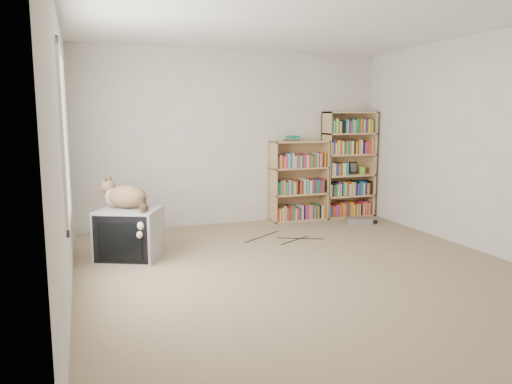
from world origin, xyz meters
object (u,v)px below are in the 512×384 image
object	(u,v)px
bookcase_short	(299,184)
crt_tv	(130,234)
cat	(128,200)
bookcase_tall	(348,167)
dvd_player	(359,220)

from	to	relation	value
bookcase_short	crt_tv	bearing A→B (deg)	-154.27
cat	crt_tv	bearing A→B (deg)	-71.30
bookcase_tall	bookcase_short	size ratio (longest dim) A/B	1.36
crt_tv	cat	world-z (taller)	cat
bookcase_short	dvd_player	world-z (taller)	bookcase_short
bookcase_tall	dvd_player	xyz separation A→B (m)	(-0.09, -0.53, -0.74)
crt_tv	dvd_player	world-z (taller)	crt_tv
cat	bookcase_tall	size ratio (longest dim) A/B	0.46
crt_tv	bookcase_short	bearing A→B (deg)	50.08
dvd_player	bookcase_tall	bearing A→B (deg)	103.08
crt_tv	bookcase_tall	world-z (taller)	bookcase_tall
cat	bookcase_tall	xyz separation A→B (m)	(3.44, 1.25, 0.13)
crt_tv	cat	distance (m)	0.37
crt_tv	cat	bearing A→B (deg)	98.76
cat	dvd_player	xyz separation A→B (m)	(3.35, 0.72, -0.61)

